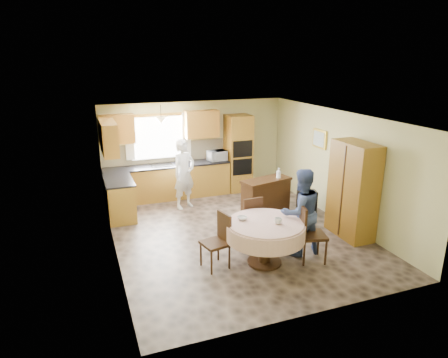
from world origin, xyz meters
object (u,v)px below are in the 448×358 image
cupboard (353,190)px  dining_table (265,231)px  oven_tower (238,153)px  person_dining (301,212)px  sideboard (266,199)px  chair_right (308,231)px  person_sink (184,174)px  chair_back (250,217)px  chair_left (219,238)px

cupboard → dining_table: bearing=-168.1°
oven_tower → person_dining: 3.96m
sideboard → chair_right: 2.26m
sideboard → dining_table: 2.31m
dining_table → person_sink: bearing=101.0°
chair_back → person_dining: bearing=131.1°
oven_tower → person_dining: bearing=-95.1°
oven_tower → person_dining: size_ratio=1.26×
dining_table → person_sink: person_sink is taller
chair_right → person_dining: bearing=11.9°
oven_tower → person_sink: bearing=-155.2°
chair_back → sideboard: bearing=-130.0°
oven_tower → chair_back: bearing=-108.0°
chair_left → dining_table: bearing=63.9°
chair_back → chair_left: bearing=34.2°
chair_right → person_dining: person_dining is taller
chair_right → person_sink: (-1.41, 3.43, 0.27)m
oven_tower → cupboard: oven_tower is taller
sideboard → chair_left: bearing=-148.2°
dining_table → chair_left: bearing=166.6°
chair_back → person_sink: bearing=-75.3°
sideboard → person_dining: (-0.24, -1.93, 0.42)m
chair_left → chair_back: size_ratio=1.00×
oven_tower → chair_right: bearing=-94.9°
chair_left → person_sink: person_sink is taller
person_sink → chair_left: bearing=-118.2°
dining_table → person_dining: (0.79, 0.13, 0.21)m
sideboard → person_sink: size_ratio=0.69×
oven_tower → cupboard: bearing=-73.5°
cupboard → person_dining: (-1.42, -0.34, -0.16)m
oven_tower → sideboard: size_ratio=1.78×
person_sink → dining_table: bearing=-103.8°
oven_tower → cupboard: size_ratio=1.06×
chair_left → person_sink: (0.18, 3.06, 0.32)m
dining_table → person_dining: size_ratio=0.84×
chair_left → person_sink: size_ratio=0.58×
oven_tower → chair_left: bearing=-116.8°
chair_back → person_sink: 2.52m
chair_right → person_dining: (0.01, 0.30, 0.24)m
chair_back → person_sink: size_ratio=0.58×
cupboard → chair_back: bearing=169.3°
dining_table → person_dining: 0.82m
sideboard → person_sink: person_sink is taller
person_dining → dining_table: bearing=7.3°
sideboard → chair_right: chair_right is taller
chair_right → person_dining: size_ratio=0.64×
chair_back → chair_right: (0.68, -1.04, 0.05)m
chair_back → chair_right: chair_right is taller
sideboard → chair_right: (-0.25, -2.24, 0.17)m
oven_tower → sideboard: 2.11m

